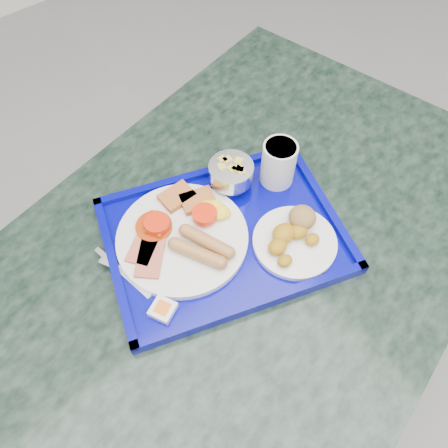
% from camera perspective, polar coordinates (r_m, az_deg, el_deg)
% --- Properties ---
extents(table, '(1.42, 1.10, 0.79)m').
position_cam_1_polar(table, '(1.10, 2.34, -7.54)').
color(table, slate).
rests_on(table, floor).
extents(tray, '(0.56, 0.49, 0.03)m').
position_cam_1_polar(tray, '(0.91, 0.00, -1.59)').
color(tray, '#020484').
rests_on(tray, table).
extents(main_plate, '(0.27, 0.27, 0.04)m').
position_cam_1_polar(main_plate, '(0.89, -5.06, -1.09)').
color(main_plate, silver).
rests_on(main_plate, tray).
extents(bread_plate, '(0.17, 0.17, 0.06)m').
position_cam_1_polar(bread_plate, '(0.89, 9.20, -1.55)').
color(bread_plate, silver).
rests_on(bread_plate, tray).
extents(fruit_bowl, '(0.10, 0.10, 0.07)m').
position_cam_1_polar(fruit_bowl, '(0.94, 0.94, 6.75)').
color(fruit_bowl, silver).
rests_on(fruit_bowl, tray).
extents(juice_cup, '(0.07, 0.07, 0.10)m').
position_cam_1_polar(juice_cup, '(0.95, 7.14, 8.00)').
color(juice_cup, silver).
rests_on(juice_cup, tray).
extents(spoon, '(0.10, 0.18, 0.01)m').
position_cam_1_polar(spoon, '(0.91, -12.56, -2.53)').
color(spoon, silver).
rests_on(spoon, tray).
extents(knife, '(0.04, 0.16, 0.00)m').
position_cam_1_polar(knife, '(0.88, -13.15, -6.14)').
color(knife, silver).
rests_on(knife, tray).
extents(jam_packet, '(0.06, 0.06, 0.02)m').
position_cam_1_polar(jam_packet, '(0.83, -7.99, -10.98)').
color(jam_packet, silver).
rests_on(jam_packet, tray).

